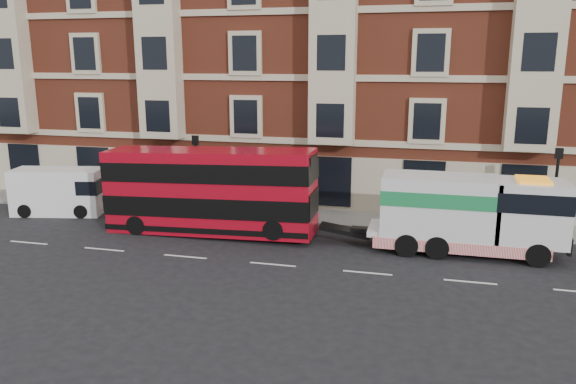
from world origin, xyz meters
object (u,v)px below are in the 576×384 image
at_px(tow_truck, 466,213).
at_px(box_van, 59,192).
at_px(pedestrian, 85,184).
at_px(double_decker_bus, 210,190).

relative_size(tow_truck, box_van, 1.61).
distance_m(box_van, pedestrian, 2.84).
height_order(tow_truck, box_van, tow_truck).
relative_size(double_decker_bus, tow_truck, 1.25).
relative_size(tow_truck, pedestrian, 4.60).
distance_m(double_decker_bus, tow_truck, 12.06).
distance_m(tow_truck, box_van, 21.77).
xyz_separation_m(double_decker_bus, pedestrian, (-9.86, 4.31, -1.18)).
bearing_deg(tow_truck, double_decker_bus, -180.00).
bearing_deg(pedestrian, box_van, -70.57).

